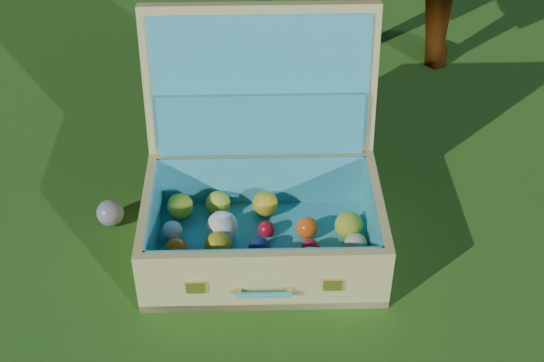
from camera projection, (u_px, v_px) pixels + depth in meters
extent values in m
plane|color=#215114|center=(281.00, 226.00, 2.02)|extent=(60.00, 60.00, 0.00)
sphere|color=teal|center=(110.00, 213.00, 2.00)|extent=(0.07, 0.07, 0.07)
cube|color=tan|center=(263.00, 250.00, 1.93)|extent=(0.68, 0.56, 0.02)
cube|color=tan|center=(264.00, 281.00, 1.74)|extent=(0.56, 0.21, 0.18)
cube|color=tan|center=(262.00, 181.00, 2.03)|extent=(0.56, 0.21, 0.18)
cube|color=tan|center=(149.00, 229.00, 1.88)|extent=(0.13, 0.34, 0.18)
cube|color=tan|center=(376.00, 225.00, 1.89)|extent=(0.13, 0.34, 0.18)
cube|color=teal|center=(263.00, 246.00, 1.92)|extent=(0.63, 0.50, 0.01)
cube|color=teal|center=(264.00, 274.00, 1.74)|extent=(0.52, 0.18, 0.15)
cube|color=teal|center=(262.00, 181.00, 2.01)|extent=(0.52, 0.18, 0.15)
cube|color=teal|center=(154.00, 226.00, 1.87)|extent=(0.12, 0.33, 0.15)
cube|color=teal|center=(371.00, 222.00, 1.88)|extent=(0.12, 0.33, 0.15)
cube|color=tan|center=(260.00, 80.00, 1.90)|extent=(0.59, 0.28, 0.39)
cube|color=teal|center=(260.00, 83.00, 1.88)|extent=(0.53, 0.23, 0.34)
cube|color=teal|center=(261.00, 124.00, 1.93)|extent=(0.51, 0.21, 0.17)
cube|color=#F2C659|center=(196.00, 287.00, 1.72)|extent=(0.04, 0.02, 0.03)
cube|color=#F2C659|center=(333.00, 285.00, 1.73)|extent=(0.04, 0.02, 0.03)
cylinder|color=teal|center=(264.00, 295.00, 1.72)|extent=(0.12, 0.05, 0.01)
cube|color=#F2C659|center=(239.00, 293.00, 1.73)|extent=(0.02, 0.02, 0.01)
cube|color=#F2C659|center=(290.00, 292.00, 1.73)|extent=(0.02, 0.02, 0.01)
sphere|color=#B1C02E|center=(171.00, 271.00, 1.80)|extent=(0.07, 0.07, 0.07)
sphere|color=#B1C02E|center=(215.00, 276.00, 1.79)|extent=(0.06, 0.06, 0.06)
sphere|color=#EC5813|center=(262.00, 271.00, 1.82)|extent=(0.05, 0.05, 0.05)
sphere|color=beige|center=(310.00, 265.00, 1.80)|extent=(0.09, 0.09, 0.09)
sphere|color=#B1C02E|center=(357.00, 272.00, 1.80)|extent=(0.06, 0.06, 0.06)
sphere|color=#EC5813|center=(176.00, 249.00, 1.87)|extent=(0.06, 0.06, 0.06)
sphere|color=#B79C18|center=(218.00, 245.00, 1.87)|extent=(0.07, 0.07, 0.07)
sphere|color=#0F224C|center=(259.00, 247.00, 1.87)|extent=(0.05, 0.05, 0.05)
sphere|color=#AF0E1F|center=(311.00, 248.00, 1.88)|extent=(0.05, 0.05, 0.05)
sphere|color=beige|center=(355.00, 244.00, 1.88)|extent=(0.06, 0.06, 0.06)
sphere|color=silver|center=(172.00, 231.00, 1.92)|extent=(0.05, 0.05, 0.05)
sphere|color=silver|center=(222.00, 226.00, 1.92)|extent=(0.08, 0.08, 0.08)
sphere|color=#AF0E1F|center=(266.00, 229.00, 1.94)|extent=(0.04, 0.04, 0.04)
sphere|color=#EC5813|center=(307.00, 228.00, 1.93)|extent=(0.06, 0.06, 0.06)
sphere|color=#B1C02E|center=(349.00, 225.00, 1.93)|extent=(0.07, 0.07, 0.07)
sphere|color=#B1C02E|center=(180.00, 206.00, 1.99)|extent=(0.07, 0.07, 0.07)
sphere|color=#B1C02E|center=(218.00, 203.00, 2.00)|extent=(0.07, 0.07, 0.07)
sphere|color=#B79C18|center=(265.00, 204.00, 2.00)|extent=(0.07, 0.07, 0.07)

